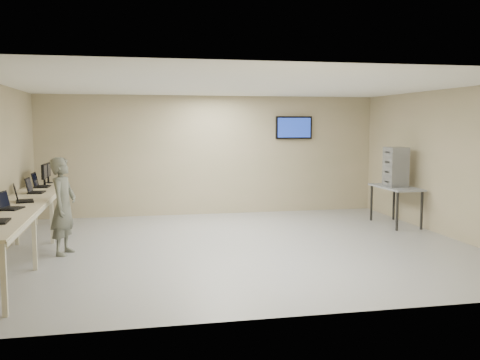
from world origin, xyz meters
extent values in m
cube|color=#AEAEAE|center=(0.00, 0.00, 0.00)|extent=(8.00, 7.00, 0.01)
cube|color=white|center=(0.00, 0.00, 2.80)|extent=(8.00, 7.00, 0.01)
cube|color=tan|center=(0.00, 3.50, 1.40)|extent=(8.00, 0.01, 2.80)
cube|color=tan|center=(0.00, -3.50, 1.40)|extent=(8.00, 0.01, 2.80)
cube|color=tan|center=(4.00, 0.00, 1.40)|extent=(0.01, 7.00, 2.80)
cube|color=#282828|center=(2.00, 3.48, 2.05)|extent=(0.15, 0.04, 0.15)
cube|color=black|center=(2.00, 3.44, 2.05)|extent=(0.90, 0.06, 0.55)
cube|color=navy|center=(2.00, 3.40, 2.05)|extent=(0.82, 0.01, 0.47)
cube|color=beige|center=(-3.60, 0.00, 0.88)|extent=(0.75, 6.00, 0.04)
cube|color=beige|center=(-3.23, 0.00, 0.85)|extent=(0.02, 6.00, 0.06)
cube|color=beige|center=(-3.30, -2.85, 0.43)|extent=(0.06, 0.06, 0.86)
cube|color=beige|center=(-3.30, -0.90, 0.43)|extent=(0.06, 0.06, 0.86)
cube|color=beige|center=(-3.90, 0.90, 0.43)|extent=(0.06, 0.06, 0.86)
cube|color=beige|center=(-3.30, 0.90, 0.43)|extent=(0.06, 0.06, 0.86)
cube|color=beige|center=(-3.90, 2.85, 0.43)|extent=(0.06, 0.06, 0.86)
cube|color=beige|center=(-3.30, 2.85, 0.43)|extent=(0.06, 0.06, 0.86)
cube|color=black|center=(-3.61, -0.80, 0.91)|extent=(0.33, 0.39, 0.02)
cube|color=black|center=(-3.73, -0.80, 1.04)|extent=(0.15, 0.33, 0.24)
cube|color=black|center=(-3.72, -0.80, 1.04)|extent=(0.12, 0.29, 0.20)
cube|color=black|center=(-3.57, -0.04, 0.91)|extent=(0.33, 0.41, 0.02)
cube|color=black|center=(-3.70, -0.04, 1.05)|extent=(0.14, 0.35, 0.26)
cube|color=black|center=(-3.69, -0.04, 1.05)|extent=(0.11, 0.31, 0.22)
cube|color=black|center=(-3.57, 1.08, 0.91)|extent=(0.28, 0.37, 0.02)
cube|color=black|center=(-3.70, 1.08, 1.05)|extent=(0.09, 0.34, 0.25)
cube|color=black|center=(-3.68, 1.08, 1.05)|extent=(0.07, 0.30, 0.21)
cube|color=black|center=(-3.61, 2.00, 0.91)|extent=(0.29, 0.39, 0.02)
cube|color=black|center=(-3.74, 2.00, 1.06)|extent=(0.09, 0.36, 0.27)
cube|color=black|center=(-3.73, 2.00, 1.06)|extent=(0.07, 0.31, 0.22)
cylinder|color=black|center=(-3.60, 2.23, 0.91)|extent=(0.20, 0.20, 0.01)
cube|color=black|center=(-3.60, 2.23, 0.99)|extent=(0.04, 0.03, 0.16)
cube|color=black|center=(-3.60, 2.23, 1.19)|extent=(0.05, 0.44, 0.29)
cube|color=black|center=(-3.57, 2.23, 1.19)|extent=(0.00, 0.40, 0.25)
cylinder|color=black|center=(-3.60, 2.75, 0.91)|extent=(0.19, 0.19, 0.01)
cube|color=black|center=(-3.60, 2.75, 0.99)|extent=(0.04, 0.03, 0.15)
cube|color=black|center=(-3.60, 2.75, 1.18)|extent=(0.05, 0.43, 0.28)
cube|color=black|center=(-3.57, 2.75, 1.18)|extent=(0.00, 0.39, 0.24)
imported|color=#555B47|center=(-2.99, 0.03, 0.80)|extent=(0.53, 0.67, 1.60)
cube|color=gray|center=(3.60, 1.30, 0.80)|extent=(0.64, 1.37, 0.04)
cube|color=#282828|center=(3.33, 0.71, 0.39)|extent=(0.04, 0.04, 0.79)
cube|color=#282828|center=(3.33, 1.88, 0.39)|extent=(0.04, 0.04, 0.79)
cube|color=#282828|center=(3.87, 0.71, 0.39)|extent=(0.04, 0.04, 0.79)
cube|color=#282828|center=(3.87, 1.88, 0.39)|extent=(0.04, 0.04, 0.79)
cube|color=gray|center=(3.58, 1.30, 0.93)|extent=(0.39, 0.44, 0.21)
cube|color=gray|center=(3.58, 1.30, 1.13)|extent=(0.39, 0.44, 0.21)
cube|color=gray|center=(3.58, 1.30, 1.34)|extent=(0.39, 0.44, 0.21)
cube|color=gray|center=(3.58, 1.30, 1.55)|extent=(0.39, 0.44, 0.21)
camera|label=1|loc=(-1.90, -9.02, 2.14)|focal=40.00mm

